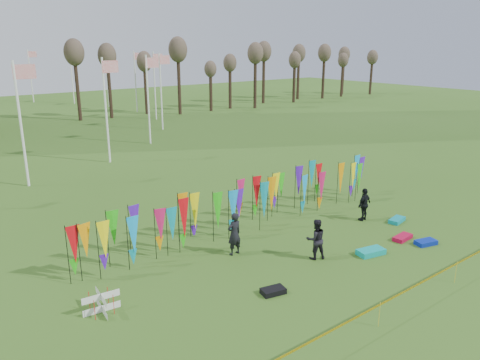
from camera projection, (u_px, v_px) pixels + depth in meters
ground at (347, 278)px, 18.70m from camera, size 160.00×160.00×0.00m
banner_row at (249, 198)px, 23.44m from camera, size 18.64×0.64×2.41m
caution_tape_near at (408, 291)px, 16.19m from camera, size 26.00×0.02×0.90m
tree_line at (259, 63)px, 69.13m from camera, size 53.92×1.92×7.84m
box_kite at (101, 303)px, 16.19m from camera, size 0.67×0.67×0.75m
person_left at (234, 234)px, 20.50m from camera, size 0.73×0.55×1.95m
person_mid at (316, 239)px, 20.12m from camera, size 1.02×0.85×1.81m
person_right at (364, 204)px, 24.51m from camera, size 1.09×0.70×1.76m
kite_bag_turquoise at (371, 252)px, 20.71m from camera, size 1.34×0.86×0.25m
kite_bag_blue at (426, 242)px, 21.74m from camera, size 1.10×0.76×0.21m
kite_bag_red at (403, 238)px, 22.29m from camera, size 1.14×0.61×0.20m
kite_bag_black at (273, 291)px, 17.50m from camera, size 0.99×0.70×0.21m
kite_bag_teal at (397, 220)px, 24.47m from camera, size 1.16×0.73×0.21m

